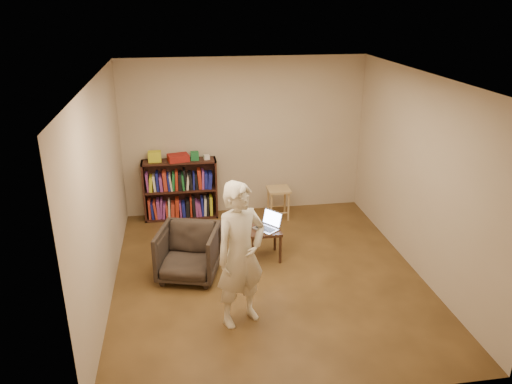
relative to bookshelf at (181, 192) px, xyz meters
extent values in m
plane|color=#402B14|center=(1.09, -2.09, -0.44)|extent=(4.50, 4.50, 0.00)
plane|color=silver|center=(1.09, -2.09, 2.16)|extent=(4.50, 4.50, 0.00)
plane|color=#C3AE94|center=(1.09, 0.16, 0.86)|extent=(4.00, 0.00, 4.00)
plane|color=#C3AE94|center=(-0.91, -2.09, 0.86)|extent=(0.00, 4.50, 4.50)
plane|color=#C3AE94|center=(3.09, -2.09, 0.86)|extent=(0.00, 4.50, 4.50)
cube|color=black|center=(-0.59, -0.01, 0.06)|extent=(0.03, 0.30, 1.00)
cube|color=black|center=(0.58, -0.01, 0.06)|extent=(0.03, 0.30, 1.00)
cube|color=black|center=(0.00, 0.13, 0.06)|extent=(1.20, 0.02, 1.00)
cube|color=black|center=(0.00, -0.01, -0.42)|extent=(1.20, 0.30, 0.03)
cube|color=black|center=(0.00, -0.01, 0.06)|extent=(1.14, 0.30, 0.03)
cube|color=black|center=(0.00, -0.01, 0.55)|extent=(1.20, 0.30, 0.03)
cube|color=gold|center=(-0.38, -0.01, 0.64)|extent=(0.21, 0.15, 0.17)
cube|color=maroon|center=(0.00, -0.04, 0.61)|extent=(0.37, 0.30, 0.11)
cube|color=#1B6832|center=(0.26, -0.01, 0.63)|extent=(0.13, 0.13, 0.13)
cube|color=silver|center=(0.45, -0.02, 0.60)|extent=(0.11, 0.11, 0.07)
cube|color=tan|center=(1.59, -0.29, 0.07)|extent=(0.36, 0.36, 0.04)
cylinder|color=tan|center=(1.45, -0.44, -0.20)|extent=(0.03, 0.03, 0.49)
cylinder|color=tan|center=(1.74, -0.44, -0.20)|extent=(0.03, 0.03, 0.49)
cylinder|color=tan|center=(1.45, -0.15, -0.20)|extent=(0.03, 0.03, 0.49)
cylinder|color=tan|center=(1.74, -0.15, -0.20)|extent=(0.03, 0.03, 0.49)
imported|color=#2F261F|center=(0.06, -1.95, -0.09)|extent=(0.92, 0.94, 0.69)
cube|color=black|center=(1.13, -1.60, -0.01)|extent=(0.44, 0.44, 0.04)
cylinder|color=black|center=(0.94, -1.79, -0.24)|extent=(0.04, 0.04, 0.41)
cylinder|color=black|center=(1.32, -1.79, -0.24)|extent=(0.04, 0.04, 0.41)
cylinder|color=black|center=(0.94, -1.41, -0.24)|extent=(0.04, 0.04, 0.41)
cylinder|color=black|center=(1.32, -1.41, -0.24)|extent=(0.04, 0.04, 0.41)
cube|color=#A8A7AC|center=(1.14, -1.62, 0.02)|extent=(0.38, 0.39, 0.02)
cube|color=black|center=(1.14, -1.62, 0.03)|extent=(0.27, 0.29, 0.00)
cube|color=#A8A7AC|center=(1.26, -1.53, 0.13)|extent=(0.26, 0.30, 0.22)
cube|color=#AEC0F4|center=(1.26, -1.53, 0.13)|extent=(0.23, 0.26, 0.18)
imported|color=beige|center=(0.62, -3.01, 0.40)|extent=(0.73, 0.63, 1.69)
camera|label=1|loc=(0.04, -7.78, 3.04)|focal=35.00mm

